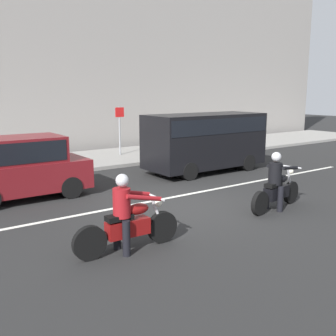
{
  "coord_description": "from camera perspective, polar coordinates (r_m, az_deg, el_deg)",
  "views": [
    {
      "loc": [
        -6.62,
        -8.16,
        3.06
      ],
      "look_at": [
        -0.89,
        -0.16,
        1.15
      ],
      "focal_mm": 42.26,
      "sensor_mm": 36.0,
      "label": 1
    }
  ],
  "objects": [
    {
      "name": "motorcycle_with_rider_black_leather",
      "position": [
        10.75,
        15.39,
        -2.49
      ],
      "size": [
        2.17,
        0.75,
        1.53
      ],
      "color": "black",
      "rests_on": "ground_plane"
    },
    {
      "name": "building_facade",
      "position": [
        21.05,
        -17.91,
        21.7
      ],
      "size": [
        40.0,
        1.4,
        14.3
      ],
      "primitive_type": "cube",
      "color": "gray",
      "rests_on": "ground_plane"
    },
    {
      "name": "sidewalk_slab",
      "position": [
        17.71,
        -13.16,
        0.98
      ],
      "size": [
        40.0,
        4.4,
        0.14
      ],
      "primitive_type": "cube",
      "color": "gray",
      "rests_on": "ground_plane"
    },
    {
      "name": "parked_van_black",
      "position": [
        15.25,
        5.39,
        4.28
      ],
      "size": [
        4.74,
        1.96,
        2.22
      ],
      "color": "black",
      "rests_on": "ground_plane"
    },
    {
      "name": "street_sign_post",
      "position": [
        18.57,
        -6.98,
        6.1
      ],
      "size": [
        0.44,
        0.08,
        2.23
      ],
      "color": "gray",
      "rests_on": "sidewalk_slab"
    },
    {
      "name": "parked_hatchback_maroon",
      "position": [
        12.07,
        -20.29,
        0.13
      ],
      "size": [
        3.65,
        1.76,
        1.8
      ],
      "color": "maroon",
      "rests_on": "ground_plane"
    },
    {
      "name": "lane_marking_stripe",
      "position": [
        11.2,
        -2.73,
        -4.86
      ],
      "size": [
        18.0,
        0.14,
        0.01
      ],
      "primitive_type": "cube",
      "color": "silver",
      "rests_on": "ground_plane"
    },
    {
      "name": "ground_plane",
      "position": [
        10.94,
        3.31,
        -5.27
      ],
      "size": [
        80.0,
        80.0,
        0.0
      ],
      "primitive_type": "plane",
      "color": "black"
    },
    {
      "name": "pedestrian_bystander",
      "position": [
        18.82,
        -1.0,
        5.17
      ],
      "size": [
        0.34,
        0.34,
        1.73
      ],
      "color": "black",
      "rests_on": "sidewalk_slab"
    },
    {
      "name": "motorcycle_with_rider_crimson",
      "position": [
        7.71,
        -5.9,
        -7.44
      ],
      "size": [
        2.24,
        0.7,
        1.55
      ],
      "color": "black",
      "rests_on": "ground_plane"
    }
  ]
}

